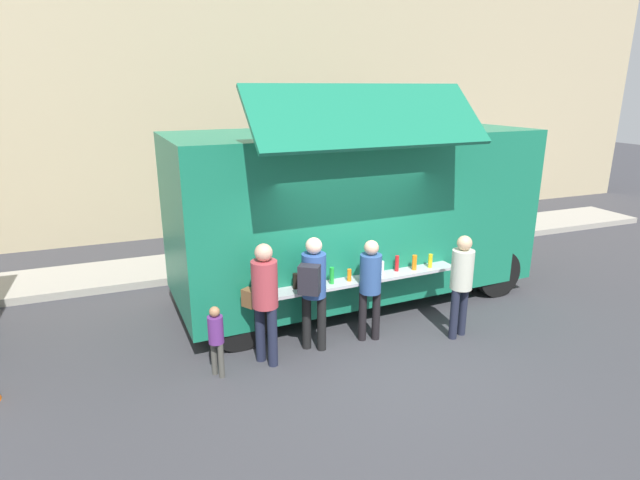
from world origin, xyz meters
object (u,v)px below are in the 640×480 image
at_px(customer_mid_with_backpack, 313,283).
at_px(customer_extra_browsing, 462,278).
at_px(food_truck_main, 354,210).
at_px(customer_rear_waiting, 264,294).
at_px(child_near_queue, 216,335).
at_px(trash_bin, 442,225).
at_px(customer_front_ordering, 370,282).

distance_m(customer_mid_with_backpack, customer_extra_browsing, 2.32).
relative_size(food_truck_main, customer_rear_waiting, 3.63).
bearing_deg(customer_mid_with_backpack, food_truck_main, -5.92).
bearing_deg(child_near_queue, customer_rear_waiting, -24.90).
relative_size(food_truck_main, trash_bin, 7.36).
bearing_deg(customer_rear_waiting, customer_extra_browsing, -38.25).
bearing_deg(customer_extra_browsing, food_truck_main, 5.28).
xyz_separation_m(customer_front_ordering, customer_extra_browsing, (1.35, -0.42, 0.02)).
bearing_deg(customer_mid_with_backpack, customer_rear_waiting, 130.94).
height_order(customer_rear_waiting, child_near_queue, customer_rear_waiting).
bearing_deg(trash_bin, customer_rear_waiting, -144.77).
bearing_deg(food_truck_main, customer_rear_waiting, -143.94).
distance_m(customer_front_ordering, customer_mid_with_backpack, 0.93).
height_order(trash_bin, customer_extra_browsing, customer_extra_browsing).
relative_size(customer_front_ordering, customer_rear_waiting, 0.91).
bearing_deg(trash_bin, child_near_queue, -147.19).
relative_size(customer_front_ordering, child_near_queue, 1.58).
xyz_separation_m(customer_mid_with_backpack, customer_extra_browsing, (2.28, -0.43, -0.08)).
relative_size(customer_mid_with_backpack, child_near_queue, 1.71).
bearing_deg(food_truck_main, customer_front_ordering, -109.16).
distance_m(trash_bin, customer_rear_waiting, 7.09).
bearing_deg(customer_extra_browsing, customer_mid_with_backpack, 62.35).
bearing_deg(trash_bin, customer_extra_browsing, -121.72).
distance_m(food_truck_main, customer_extra_browsing, 2.36).
bearing_deg(child_near_queue, trash_bin, -0.21).
bearing_deg(customer_front_ordering, customer_mid_with_backpack, 103.49).
relative_size(customer_front_ordering, customer_mid_with_backpack, 0.93).
distance_m(food_truck_main, trash_bin, 4.45).
bearing_deg(customer_front_ordering, trash_bin, -31.92).
bearing_deg(customer_rear_waiting, customer_mid_with_backpack, -25.44).
height_order(customer_mid_with_backpack, customer_extra_browsing, customer_mid_with_backpack).
distance_m(customer_front_ordering, customer_extra_browsing, 1.42).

